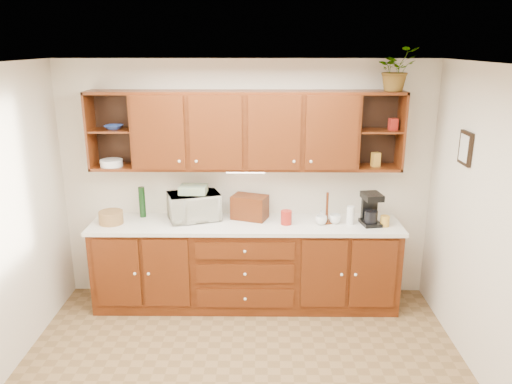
{
  "coord_description": "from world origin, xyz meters",
  "views": [
    {
      "loc": [
        0.16,
        -3.47,
        2.75
      ],
      "look_at": [
        0.11,
        1.15,
        1.36
      ],
      "focal_mm": 35.0,
      "sensor_mm": 36.0,
      "label": 1
    }
  ],
  "objects_px": {
    "bread_box": "(250,207)",
    "potted_plant": "(396,69)",
    "microwave": "(194,206)",
    "coffee_maker": "(371,209)"
  },
  "relations": [
    {
      "from": "bread_box",
      "to": "potted_plant",
      "type": "distance_m",
      "value": 2.03
    },
    {
      "from": "microwave",
      "to": "coffee_maker",
      "type": "height_order",
      "value": "coffee_maker"
    },
    {
      "from": "microwave",
      "to": "potted_plant",
      "type": "bearing_deg",
      "value": -19.44
    },
    {
      "from": "bread_box",
      "to": "potted_plant",
      "type": "bearing_deg",
      "value": 18.64
    },
    {
      "from": "bread_box",
      "to": "coffee_maker",
      "type": "distance_m",
      "value": 1.26
    },
    {
      "from": "microwave",
      "to": "potted_plant",
      "type": "relative_size",
      "value": 1.23
    },
    {
      "from": "coffee_maker",
      "to": "microwave",
      "type": "bearing_deg",
      "value": 166.8
    },
    {
      "from": "bread_box",
      "to": "potted_plant",
      "type": "height_order",
      "value": "potted_plant"
    },
    {
      "from": "microwave",
      "to": "coffee_maker",
      "type": "xyz_separation_m",
      "value": [
        1.85,
        -0.12,
        0.02
      ]
    },
    {
      "from": "microwave",
      "to": "coffee_maker",
      "type": "relative_size",
      "value": 1.56
    }
  ]
}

